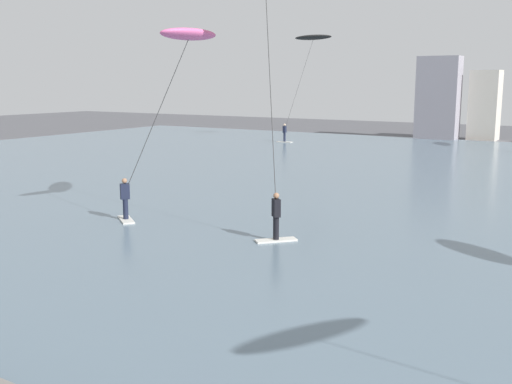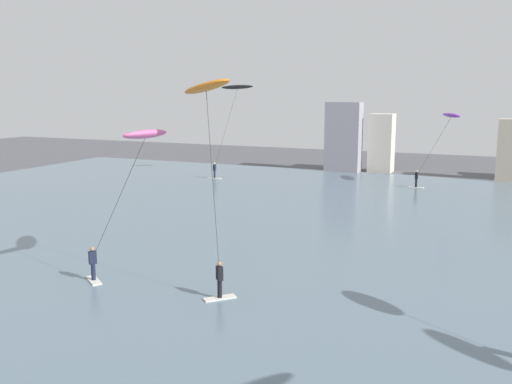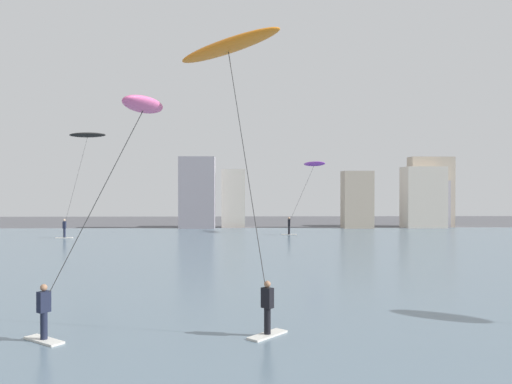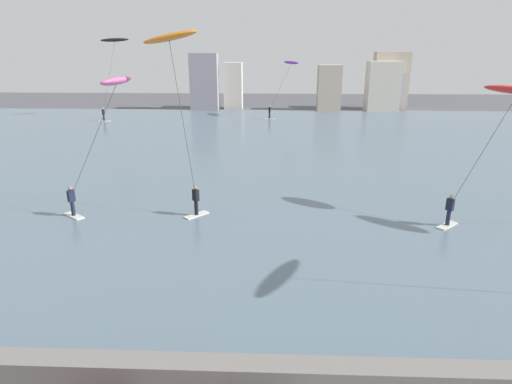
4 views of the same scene
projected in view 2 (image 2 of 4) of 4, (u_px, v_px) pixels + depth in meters
water_bay at (358, 230)px, 36.04m from camera, size 84.00×52.00×0.10m
kitesurfer_purple at (448, 121)px, 51.19m from camera, size 4.51×3.85×6.94m
kitesurfer_black at (235, 95)px, 58.10m from camera, size 3.47×4.77×9.58m
kitesurfer_pink at (137, 155)px, 24.75m from camera, size 4.14×2.58×7.20m
kitesurfer_orange at (207, 100)px, 24.03m from camera, size 3.89×3.57×9.45m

